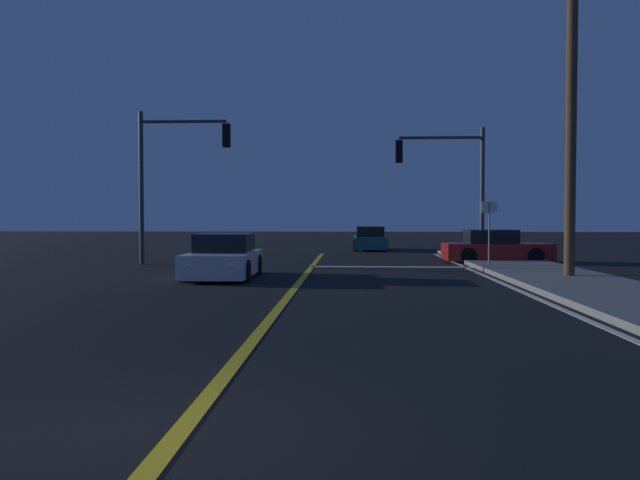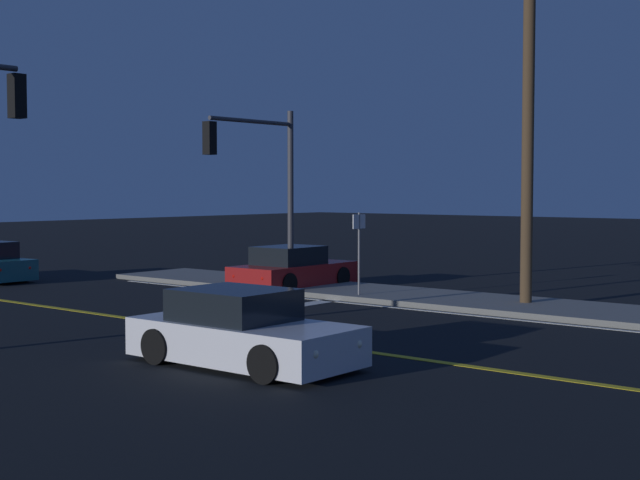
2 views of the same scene
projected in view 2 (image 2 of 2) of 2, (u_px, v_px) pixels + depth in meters
lane_line_center at (520, 373)px, 15.21m from camera, size 0.20×34.65×0.01m
stop_bar at (262, 311)px, 22.99m from camera, size 5.91×0.50×0.01m
car_following_oncoming_red at (293, 270)px, 28.12m from camera, size 4.34×2.01×1.34m
car_far_approaching_white at (242, 332)px, 15.94m from camera, size 2.02×4.24×1.34m
traffic_signal_near_right at (261, 171)px, 26.15m from camera, size 3.56×0.28×5.44m
utility_pole_right at (528, 104)px, 23.35m from camera, size 1.71×0.31×10.26m
street_sign_corner at (359, 241)px, 25.25m from camera, size 0.56×0.06×2.45m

